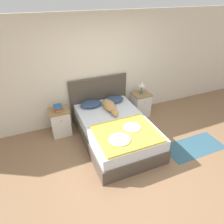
# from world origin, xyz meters

# --- Properties ---
(ground_plane) EXTENTS (16.00, 16.00, 0.00)m
(ground_plane) POSITION_xyz_m (0.00, 0.00, 0.00)
(ground_plane) COLOR #896647
(wall_back) EXTENTS (9.00, 0.06, 2.55)m
(wall_back) POSITION_xyz_m (0.00, 2.13, 1.27)
(wall_back) COLOR beige
(wall_back) RESTS_ON ground_plane
(bed) EXTENTS (1.39, 2.07, 0.55)m
(bed) POSITION_xyz_m (-0.07, 1.00, 0.27)
(bed) COLOR #4C4238
(bed) RESTS_ON ground_plane
(headboard) EXTENTS (1.47, 0.06, 1.14)m
(headboard) POSITION_xyz_m (-0.07, 2.06, 0.59)
(headboard) COLOR #4C4238
(headboard) RESTS_ON ground_plane
(nightstand_left) EXTENTS (0.44, 0.41, 0.63)m
(nightstand_left) POSITION_xyz_m (-1.12, 1.76, 0.32)
(nightstand_left) COLOR silver
(nightstand_left) RESTS_ON ground_plane
(nightstand_right) EXTENTS (0.44, 0.41, 0.63)m
(nightstand_right) POSITION_xyz_m (0.99, 1.76, 0.32)
(nightstand_right) COLOR silver
(nightstand_right) RESTS_ON ground_plane
(pillow_left) EXTENTS (0.51, 0.37, 0.11)m
(pillow_left) POSITION_xyz_m (-0.35, 1.80, 0.60)
(pillow_left) COLOR navy
(pillow_left) RESTS_ON bed
(pillow_right) EXTENTS (0.51, 0.37, 0.11)m
(pillow_right) POSITION_xyz_m (0.22, 1.80, 0.60)
(pillow_right) COLOR navy
(pillow_right) RESTS_ON bed
(quilt) EXTENTS (1.16, 0.98, 0.07)m
(quilt) POSITION_xyz_m (-0.07, 0.50, 0.57)
(quilt) COLOR yellow
(quilt) RESTS_ON bed
(dog) EXTENTS (0.26, 0.80, 0.19)m
(dog) POSITION_xyz_m (-0.00, 1.47, 0.63)
(dog) COLOR tan
(dog) RESTS_ON bed
(book_stack) EXTENTS (0.17, 0.23, 0.11)m
(book_stack) POSITION_xyz_m (-1.12, 1.76, 0.69)
(book_stack) COLOR gold
(book_stack) RESTS_ON nightstand_left
(table_lamp) EXTENTS (0.18, 0.18, 0.32)m
(table_lamp) POSITION_xyz_m (0.99, 1.79, 0.87)
(table_lamp) COLOR #336B4C
(table_lamp) RESTS_ON nightstand_right
(rug) EXTENTS (1.30, 0.61, 0.00)m
(rug) POSITION_xyz_m (1.42, 0.16, 0.00)
(rug) COLOR #335B70
(rug) RESTS_ON ground_plane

